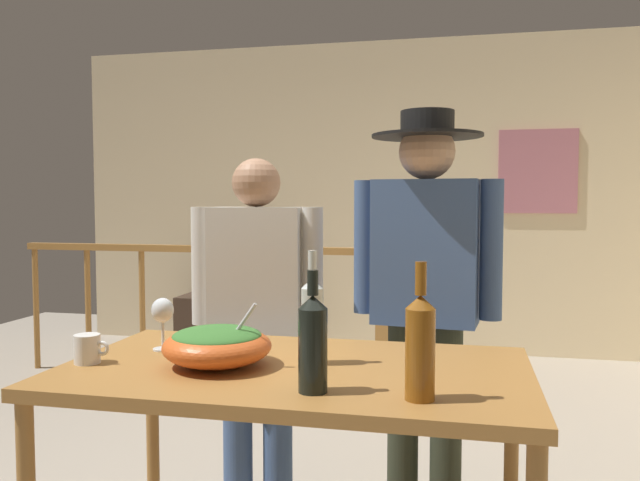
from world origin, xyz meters
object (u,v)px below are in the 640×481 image
wine_bottle_dark (313,342)px  framed_picture (538,171)px  person_standing_left (257,303)px  person_standing_right (426,277)px  stair_railing (254,296)px  mug_white (88,349)px  tv_console (229,323)px  flat_screen_tv (228,272)px  serving_table (295,390)px  wine_glass (163,313)px  wine_bottle_clear (312,318)px  wine_bottle_amber (420,345)px  salad_bowl (217,344)px

wine_bottle_dark → framed_picture: bearing=76.0°
person_standing_left → person_standing_right: size_ratio=0.89×
stair_railing → person_standing_left: person_standing_left is taller
stair_railing → mug_white: stair_railing is taller
tv_console → mug_white: bearing=-76.2°
tv_console → flat_screen_tv: flat_screen_tv is taller
framed_picture → serving_table: (-1.12, -3.77, -0.84)m
person_standing_right → flat_screen_tv: bearing=-48.9°
framed_picture → serving_table: size_ratio=0.48×
framed_picture → mug_white: 4.33m
tv_console → serving_table: bearing=-66.2°
wine_bottle_dark → person_standing_left: 1.10m
stair_railing → wine_bottle_dark: bearing=-68.5°
wine_glass → mug_white: 0.28m
wine_bottle_clear → mug_white: (-0.70, -0.15, -0.10)m
wine_glass → wine_bottle_amber: 0.98m
serving_table → mug_white: size_ratio=12.34×
wine_bottle_dark → wine_bottle_clear: size_ratio=0.92×
tv_console → flat_screen_tv: bearing=-90.0°
wine_bottle_dark → wine_bottle_clear: (-0.07, 0.30, 0.01)m
framed_picture → wine_bottle_amber: 4.14m
salad_bowl → person_standing_left: 0.79m
serving_table → wine_bottle_amber: size_ratio=4.02×
wine_bottle_amber → person_standing_right: bearing=92.4°
mug_white → serving_table: bearing=9.9°
wine_glass → mug_white: (-0.15, -0.22, -0.08)m
serving_table → salad_bowl: bearing=-167.3°
flat_screen_tv → wine_glass: bearing=-72.8°
tv_console → wine_bottle_dark: 4.15m
stair_railing → person_standing_right: size_ratio=1.68×
wine_bottle_dark → person_standing_left: person_standing_left is taller
tv_console → person_standing_right: size_ratio=0.53×
mug_white → framed_picture: bearing=65.5°
mug_white → person_standing_right: 1.33m
stair_railing → wine_bottle_amber: bearing=-63.6°
stair_railing → serving_table: 2.70m
stair_railing → wine_bottle_amber: (1.38, -2.78, 0.32)m
flat_screen_tv → person_standing_left: size_ratio=0.32×
framed_picture → person_standing_right: size_ratio=0.41×
stair_railing → person_standing_left: 1.91m
flat_screen_tv → salad_bowl: size_ratio=1.40×
stair_railing → tv_console: size_ratio=3.18×
wine_glass → mug_white: wine_glass is taller
wine_glass → person_standing_left: person_standing_left is taller
framed_picture → wine_glass: bearing=-113.9°
person_standing_right → wine_glass: bearing=41.8°
salad_bowl → mug_white: 0.42m
salad_bowl → wine_bottle_amber: bearing=-18.0°
framed_picture → mug_white: (-1.77, -3.88, -0.72)m
framed_picture → wine_bottle_clear: (-1.07, -3.73, -0.62)m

